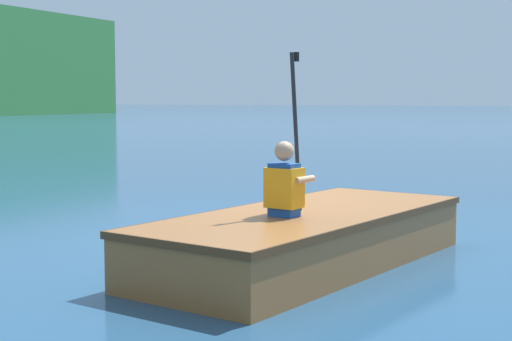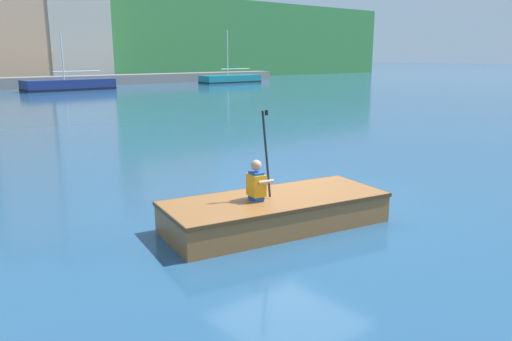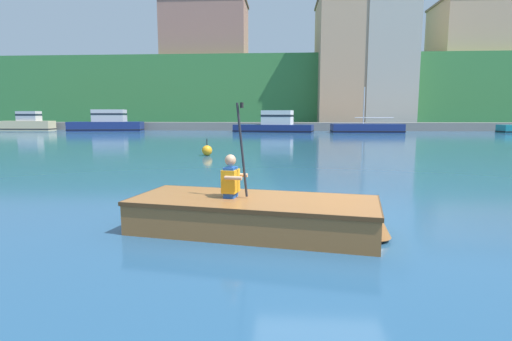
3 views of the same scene
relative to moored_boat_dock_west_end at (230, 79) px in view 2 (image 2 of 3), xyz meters
The scene contains 6 objects.
ground_plane 41.01m from the moored_boat_dock_west_end, 124.87° to the right, with size 300.00×300.00×0.00m, color navy.
waterfront_tower_far 18.83m from the moored_boat_dock_west_end, 84.76° to the left, with size 10.88×8.79×16.62m.
moored_boat_dock_west_end is the anchor object (origin of this frame).
moored_boat_dock_center_far 15.98m from the moored_boat_dock_west_end, behind, with size 6.90×2.47×4.41m.
rowboat_foreground 42.36m from the moored_boat_dock_west_end, 125.41° to the right, with size 3.88×2.07×0.49m.
person_paddler 42.53m from the moored_boat_dock_west_end, 125.91° to the right, with size 0.40×0.40×1.41m.
Camera 2 is at (-6.28, -6.62, 2.72)m, focal length 35.00 mm.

